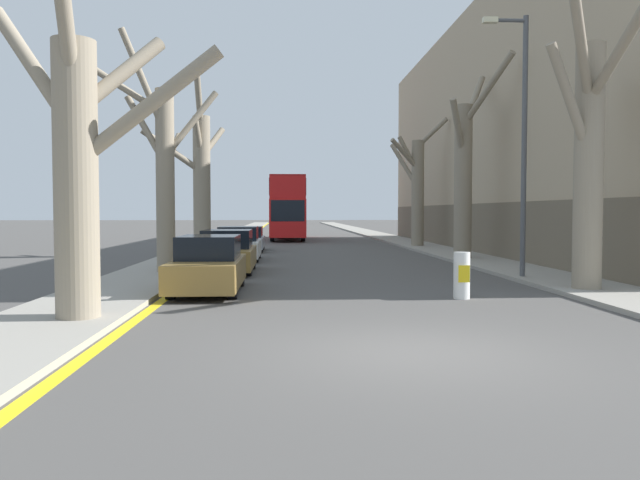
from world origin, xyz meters
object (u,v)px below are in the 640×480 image
at_px(street_tree_left_0, 80,162).
at_px(street_tree_left_2, 201,179).
at_px(street_tree_right_2, 417,187).
at_px(parked_car_1, 227,252).
at_px(street_tree_left_1, 162,167).
at_px(parked_car_0, 208,266).
at_px(lamp_post, 521,134).
at_px(street_tree_right_0, 589,154).
at_px(parked_car_3, 247,239).
at_px(street_tree_right_1, 465,171).
at_px(traffic_bollard, 462,275).
at_px(parked_car_2, 238,244).
at_px(double_decker_bus, 287,205).

relative_size(street_tree_left_0, street_tree_left_2, 0.74).
height_order(street_tree_right_2, parked_car_1, street_tree_right_2).
height_order(street_tree_left_0, parked_car_1, street_tree_left_0).
bearing_deg(street_tree_right_2, street_tree_left_1, -127.38).
relative_size(street_tree_left_1, parked_car_0, 1.83).
relative_size(parked_car_1, lamp_post, 0.53).
distance_m(street_tree_right_0, parked_car_1, 11.88).
bearing_deg(parked_car_3, street_tree_left_2, -116.29).
xyz_separation_m(street_tree_left_1, parked_car_3, (2.00, 12.71, -2.95)).
bearing_deg(lamp_post, street_tree_right_1, 85.70).
height_order(parked_car_0, traffic_bollard, parked_car_0).
bearing_deg(parked_car_2, traffic_bollard, -63.06).
bearing_deg(parked_car_3, double_decker_bus, 80.74).
xyz_separation_m(street_tree_right_2, double_decker_bus, (-7.50, 11.03, -0.91)).
bearing_deg(street_tree_right_0, traffic_bollard, -167.43).
xyz_separation_m(street_tree_left_1, parked_car_1, (2.00, 0.92, -2.89)).
xyz_separation_m(parked_car_0, parked_car_1, (-0.00, 5.34, -0.00)).
bearing_deg(street_tree_left_0, street_tree_right_1, 51.72).
bearing_deg(traffic_bollard, double_decker_bus, 97.07).
bearing_deg(lamp_post, traffic_bollard, -126.75).
relative_size(street_tree_left_1, street_tree_right_2, 1.04).
bearing_deg(street_tree_left_1, parked_car_2, 72.27).
relative_size(parked_car_2, lamp_post, 0.50).
distance_m(street_tree_left_0, street_tree_right_1, 18.73).
height_order(street_tree_left_1, street_tree_left_2, street_tree_left_2).
xyz_separation_m(street_tree_left_2, double_decker_bus, (4.16, 17.59, -1.04)).
distance_m(street_tree_left_2, traffic_bollard, 17.23).
xyz_separation_m(parked_car_2, lamp_post, (9.18, -8.38, 3.78)).
relative_size(street_tree_right_1, parked_car_0, 1.98).
bearing_deg(street_tree_right_0, street_tree_left_1, 155.87).
bearing_deg(parked_car_2, lamp_post, -42.41).
distance_m(parked_car_1, traffic_bollard, 9.35).
distance_m(street_tree_right_2, traffic_bollard, 21.88).
xyz_separation_m(parked_car_1, parked_car_2, (0.00, 5.34, -0.00)).
height_order(street_tree_right_1, lamp_post, street_tree_right_1).
bearing_deg(street_tree_left_0, traffic_bollard, 19.47).
bearing_deg(parked_car_3, street_tree_left_0, -94.82).
height_order(street_tree_left_2, double_decker_bus, street_tree_left_2).
distance_m(street_tree_right_1, parked_car_1, 11.37).
bearing_deg(street_tree_left_1, parked_car_3, 81.04).
relative_size(street_tree_left_1, double_decker_bus, 0.73).
relative_size(street_tree_right_1, parked_car_2, 2.13).
bearing_deg(parked_car_3, parked_car_1, -90.00).
bearing_deg(street_tree_left_2, street_tree_right_1, -14.41).
bearing_deg(street_tree_left_1, street_tree_right_2, 52.62).
height_order(street_tree_left_1, double_decker_bus, street_tree_left_1).
bearing_deg(lamp_post, street_tree_left_2, 135.47).
bearing_deg(street_tree_right_0, parked_car_2, 130.18).
bearing_deg(street_tree_right_2, parked_car_2, -136.94).
height_order(street_tree_left_0, street_tree_right_1, street_tree_right_1).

